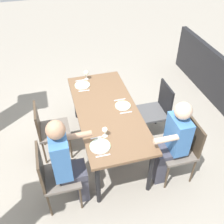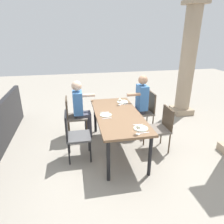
{
  "view_description": "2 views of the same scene",
  "coord_description": "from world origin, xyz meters",
  "views": [
    {
      "loc": [
        -2.71,
        0.67,
        3.08
      ],
      "look_at": [
        -0.09,
        -0.05,
        0.8
      ],
      "focal_mm": 41.82,
      "sensor_mm": 36.0,
      "label": 1
    },
    {
      "loc": [
        3.48,
        -0.79,
        2.25
      ],
      "look_at": [
        -0.07,
        -0.1,
        0.8
      ],
      "focal_mm": 32.71,
      "sensor_mm": 36.0,
      "label": 2
    }
  ],
  "objects": [
    {
      "name": "fork_0",
      "position": [
        -0.79,
        0.25,
        0.78
      ],
      "size": [
        0.02,
        0.17,
        0.01
      ],
      "primitive_type": "cube",
      "rotation": [
        0.0,
        0.0,
        -0.01
      ],
      "color": "silver",
      "rests_on": "dining_table"
    },
    {
      "name": "chair_mid_south",
      "position": [
        0.14,
        -0.84,
        0.52
      ],
      "size": [
        0.44,
        0.44,
        0.92
      ],
      "color": "#4F4F50",
      "rests_on": "ground"
    },
    {
      "name": "plate_1",
      "position": [
        0.02,
        -0.24,
        0.79
      ],
      "size": [
        0.22,
        0.22,
        0.02
      ],
      "color": "white",
      "rests_on": "dining_table"
    },
    {
      "name": "chair_west_south",
      "position": [
        -0.71,
        -0.84,
        0.54
      ],
      "size": [
        0.44,
        0.44,
        0.92
      ],
      "color": "#6A6158",
      "rests_on": "ground"
    },
    {
      "name": "chair_west_north",
      "position": [
        -0.71,
        0.84,
        0.54
      ],
      "size": [
        0.44,
        0.44,
        0.94
      ],
      "color": "#6A6158",
      "rests_on": "ground"
    },
    {
      "name": "fork_1",
      "position": [
        -0.13,
        -0.24,
        0.78
      ],
      "size": [
        0.02,
        0.17,
        0.01
      ],
      "primitive_type": "cube",
      "rotation": [
        0.0,
        0.0,
        -0.04
      ],
      "color": "silver",
      "rests_on": "dining_table"
    },
    {
      "name": "spoon_1",
      "position": [
        0.17,
        -0.24,
        0.78
      ],
      "size": [
        0.02,
        0.17,
        0.01
      ],
      "primitive_type": "cube",
      "rotation": [
        0.0,
        0.0,
        0.03
      ],
      "color": "silver",
      "rests_on": "dining_table"
    },
    {
      "name": "dining_table",
      "position": [
        0.0,
        0.0,
        0.7
      ],
      "size": [
        1.9,
        0.84,
        0.78
      ],
      "color": "brown",
      "rests_on": "ground"
    },
    {
      "name": "plate_0",
      "position": [
        -0.64,
        0.25,
        0.79
      ],
      "size": [
        0.25,
        0.25,
        0.02
      ],
      "color": "white",
      "rests_on": "dining_table"
    },
    {
      "name": "ground_plane",
      "position": [
        0.0,
        0.0,
        0.0
      ],
      "size": [
        16.0,
        16.0,
        0.0
      ],
      "primitive_type": "plane",
      "color": "gray"
    },
    {
      "name": "spoon_2",
      "position": [
        0.83,
        0.22,
        0.78
      ],
      "size": [
        0.03,
        0.17,
        0.01
      ],
      "primitive_type": "cube",
      "rotation": [
        0.0,
        0.0,
        0.06
      ],
      "color": "silver",
      "rests_on": "dining_table"
    },
    {
      "name": "plate_2",
      "position": [
        0.68,
        0.22,
        0.79
      ],
      "size": [
        0.24,
        0.24,
        0.02
      ],
      "color": "white",
      "rests_on": "dining_table"
    },
    {
      "name": "diner_woman_green",
      "position": [
        -0.72,
        -0.66,
        0.69
      ],
      "size": [
        0.35,
        0.5,
        1.28
      ],
      "color": "#3F3F4C",
      "rests_on": "ground"
    },
    {
      "name": "wine_glass_2",
      "position": [
        0.84,
        0.12,
        0.89
      ],
      "size": [
        0.08,
        0.08,
        0.16
      ],
      "color": "white",
      "rests_on": "dining_table"
    },
    {
      "name": "spoon_0",
      "position": [
        -0.49,
        0.25,
        0.78
      ],
      "size": [
        0.02,
        0.17,
        0.01
      ],
      "primitive_type": "cube",
      "rotation": [
        0.0,
        0.0,
        0.0
      ],
      "color": "silver",
      "rests_on": "dining_table"
    },
    {
      "name": "diner_man_white",
      "position": [
        -0.71,
        0.66,
        0.72
      ],
      "size": [
        0.35,
        0.49,
        1.34
      ],
      "color": "#3F3F4C",
      "rests_on": "ground"
    },
    {
      "name": "wine_glass_0",
      "position": [
        -0.49,
        0.15,
        0.88
      ],
      "size": [
        0.07,
        0.07,
        0.14
      ],
      "color": "white",
      "rests_on": "dining_table"
    },
    {
      "name": "chair_mid_north",
      "position": [
        0.14,
        0.84,
        0.51
      ],
      "size": [
        0.44,
        0.44,
        0.88
      ],
      "color": "#6A6158",
      "rests_on": "ground"
    },
    {
      "name": "fork_2",
      "position": [
        0.53,
        0.22,
        0.78
      ],
      "size": [
        0.02,
        0.17,
        0.01
      ],
      "primitive_type": "cube",
      "rotation": [
        0.0,
        0.0,
        -0.05
      ],
      "color": "silver",
      "rests_on": "dining_table"
    }
  ]
}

